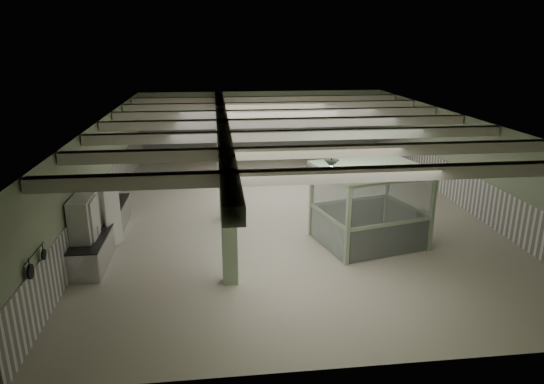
{
  "coord_description": "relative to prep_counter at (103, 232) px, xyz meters",
  "views": [
    {
      "loc": [
        -2.78,
        -18.17,
        6.45
      ],
      "look_at": [
        -0.86,
        -1.97,
        1.3
      ],
      "focal_mm": 32.0,
      "sensor_mm": 36.0,
      "label": 1
    }
  ],
  "objects": [
    {
      "name": "pitcher_far",
      "position": [
        -0.05,
        2.09,
        0.6
      ],
      "size": [
        0.24,
        0.27,
        0.31
      ],
      "primitive_type": null,
      "rotation": [
        0.0,
        0.0,
        0.13
      ],
      "color": "silver",
      "rests_on": "prep_counter"
    },
    {
      "name": "column_b",
      "position": [
        4.04,
        1.97,
        1.34
      ],
      "size": [
        0.42,
        0.42,
        3.6
      ],
      "primitive_type": "cube",
      "color": "#98B28F",
      "rests_on": "floor"
    },
    {
      "name": "beam_e",
      "position": [
        6.54,
        5.47,
        2.96
      ],
      "size": [
        13.9,
        0.35,
        0.32
      ],
      "primitive_type": "cube",
      "color": "beige",
      "rests_on": "ceiling"
    },
    {
      "name": "wall_left",
      "position": [
        -0.46,
        2.97,
        1.34
      ],
      "size": [
        0.02,
        20.0,
        3.6
      ],
      "primitive_type": "cube",
      "color": "#9FB08D",
      "rests_on": "floor"
    },
    {
      "name": "beam_d",
      "position": [
        6.54,
        2.97,
        2.96
      ],
      "size": [
        13.9,
        0.35,
        0.32
      ],
      "primitive_type": "cube",
      "color": "beige",
      "rests_on": "ceiling"
    },
    {
      "name": "column_d",
      "position": [
        4.04,
        10.97,
        1.34
      ],
      "size": [
        0.42,
        0.42,
        3.6
      ],
      "primitive_type": "cube",
      "color": "#98B28F",
      "rests_on": "floor"
    },
    {
      "name": "beam_f",
      "position": [
        6.54,
        7.97,
        2.96
      ],
      "size": [
        13.9,
        0.35,
        0.32
      ],
      "primitive_type": "cube",
      "color": "beige",
      "rests_on": "ceiling"
    },
    {
      "name": "pendant_back",
      "position": [
        7.04,
        8.47,
        2.59
      ],
      "size": [
        0.44,
        0.44,
        0.22
      ],
      "primitive_type": "cone",
      "rotation": [
        3.14,
        0.0,
        0.0
      ],
      "color": "#324234",
      "rests_on": "ceiling"
    },
    {
      "name": "wall_right",
      "position": [
        13.54,
        2.97,
        1.34
      ],
      "size": [
        0.02,
        20.0,
        3.6
      ],
      "primitive_type": "cube",
      "color": "#9FB08D",
      "rests_on": "floor"
    },
    {
      "name": "pitcher_near",
      "position": [
        -0.07,
        -1.22,
        0.56
      ],
      "size": [
        0.21,
        0.23,
        0.25
      ],
      "primitive_type": null,
      "rotation": [
        0.0,
        0.0,
        -0.22
      ],
      "color": "silver",
      "rests_on": "prep_counter"
    },
    {
      "name": "filing_cabinet",
      "position": [
        10.38,
        -1.05,
        0.1
      ],
      "size": [
        0.4,
        0.54,
        1.11
      ],
      "primitive_type": "cube",
      "rotation": [
        0.0,
        0.0,
        -0.09
      ],
      "color": "#535446",
      "rests_on": "floor"
    },
    {
      "name": "girder",
      "position": [
        4.04,
        2.97,
        2.92
      ],
      "size": [
        0.45,
        19.9,
        0.4
      ],
      "primitive_type": "cube",
      "color": "beige",
      "rests_on": "ceiling"
    },
    {
      "name": "wall_back",
      "position": [
        6.54,
        12.97,
        1.34
      ],
      "size": [
        14.0,
        0.02,
        3.6
      ],
      "primitive_type": "cube",
      "color": "#9FB08D",
      "rests_on": "floor"
    },
    {
      "name": "beam_c",
      "position": [
        6.54,
        0.47,
        2.96
      ],
      "size": [
        13.9,
        0.35,
        0.32
      ],
      "primitive_type": "cube",
      "color": "beige",
      "rests_on": "ceiling"
    },
    {
      "name": "wainscot_right",
      "position": [
        13.51,
        2.97,
        0.29
      ],
      "size": [
        0.05,
        19.9,
        1.5
      ],
      "primitive_type": "cube",
      "color": "white",
      "rests_on": "floor"
    },
    {
      "name": "beam_g",
      "position": [
        6.54,
        10.47,
        2.96
      ],
      "size": [
        13.9,
        0.35,
        0.32
      ],
      "primitive_type": "cube",
      "color": "beige",
      "rests_on": "ceiling"
    },
    {
      "name": "ceiling",
      "position": [
        6.54,
        2.97,
        3.14
      ],
      "size": [
        14.0,
        20.0,
        0.02
      ],
      "primitive_type": "cube",
      "color": "beige",
      "rests_on": "wall_back"
    },
    {
      "name": "skillet_near",
      "position": [
        -0.34,
        -5.13,
        1.17
      ],
      "size": [
        0.05,
        0.34,
        0.34
      ],
      "primitive_type": "cylinder",
      "rotation": [
        0.0,
        1.57,
        0.0
      ],
      "color": "black",
      "rests_on": "hook_rail"
    },
    {
      "name": "pendant_mid",
      "position": [
        7.04,
        3.47,
        2.59
      ],
      "size": [
        0.44,
        0.44,
        0.22
      ],
      "primitive_type": "cone",
      "rotation": [
        3.14,
        0.0,
        0.0
      ],
      "color": "#324234",
      "rests_on": "ceiling"
    },
    {
      "name": "orange_bowl",
      "position": [
        0.11,
        1.33,
        0.49
      ],
      "size": [
        0.32,
        0.32,
        0.1
      ],
      "primitive_type": "cylinder",
      "rotation": [
        0.0,
        0.0,
        0.2
      ],
      "color": "#B2B2B7",
      "rests_on": "prep_counter"
    },
    {
      "name": "floor",
      "position": [
        6.54,
        2.97,
        -0.46
      ],
      "size": [
        20.0,
        20.0,
        0.0
      ],
      "primitive_type": "plane",
      "color": "beige",
      "rests_on": "ground"
    },
    {
      "name": "prep_counter",
      "position": [
        0.0,
        0.0,
        0.0
      ],
      "size": [
        0.95,
        5.47,
        0.91
      ],
      "color": "silver",
      "rests_on": "floor"
    },
    {
      "name": "hook_rail",
      "position": [
        -0.39,
        -4.63,
        1.39
      ],
      "size": [
        0.02,
        1.2,
        0.02
      ],
      "primitive_type": "cylinder",
      "rotation": [
        1.57,
        0.0,
        0.0
      ],
      "color": "black",
      "rests_on": "wall_left"
    },
    {
      "name": "column_c",
      "position": [
        4.04,
        6.97,
        1.34
      ],
      "size": [
        0.42,
        0.42,
        3.6
      ],
      "primitive_type": "cube",
      "color": "#98B28F",
      "rests_on": "floor"
    },
    {
      "name": "beam_b",
      "position": [
        6.54,
        -2.03,
        2.96
      ],
      "size": [
        13.9,
        0.35,
        0.32
      ],
      "primitive_type": "cube",
      "color": "beige",
      "rests_on": "ceiling"
    },
    {
      "name": "wainscot_back",
      "position": [
        6.54,
        12.94,
        0.29
      ],
      "size": [
        13.9,
        0.05,
        1.5
      ],
      "primitive_type": "cube",
      "color": "white",
      "rests_on": "floor"
    },
    {
      "name": "guard_booth",
      "position": [
        8.67,
        -0.8,
        1.3
      ],
      "size": [
        3.81,
        3.45,
        2.61
      ],
      "rotation": [
        0.0,
        0.0,
        0.24
      ],
      "color": "#9AB490",
      "rests_on": "floor"
    },
    {
      "name": "wall_front",
      "position": [
        6.54,
        -7.03,
        1.34
      ],
      "size": [
        14.0,
        0.02,
        3.6
      ],
      "primitive_type": "cube",
      "color": "#9FB08D",
      "rests_on": "floor"
    },
    {
      "name": "beam_a",
      "position": [
        6.54,
        -4.53,
        2.96
      ],
      "size": [
        13.9,
        0.35,
        0.32
      ],
      "primitive_type": "cube",
      "color": "beige",
      "rests_on": "ceiling"
    },
    {
      "name": "walkin_cooler",
      "position": [
        -0.08,
        -1.03,
        0.59
      ],
      "size": [
        0.89,
        2.29,
        2.1
      ],
      "color": "silver",
      "rests_on": "floor"
    },
    {
      "name": "skillet_far",
      "position": [
        -0.34,
        -4.25,
        1.17
      ],
      "size": [
        0.03,
        0.26,
        0.26
      ],
      "primitive_type": "cylinder",
      "rotation": [
        0.0,
        1.57,
        0.0
      ],
      "color": "black",
      "rests_on": "hook_rail"
    },
    {
      "name": "pendant_front",
      "position": [
        7.04,
        -2.03,
        2.59
      ],
      "size": [
        0.44,
        0.44,
        0.22
      ],
      "primitive_type": "cone",
      "rotation": [
        3.14,
        0.0,
        0.0
      ],
      "color": "#324234",
      "rests_on": "ceiling"
    },
    {
      "name": "column_a",
      "position": [
        4.04,
        -3.03,
        1.34
      ],
      "size": [
        0.42,
        0.42,
        3.6
      ],
      "primitive_type": "cube",
      "color": "#98B28F",
      "rests_on": "floor"
    },
    {
      "name": "veg_colander",
      "position": [
        -0.0,
        -1.22,
        0.55
      ],
      "size": [
        0.59,
        0.59,
        0.22
      ],
      "primitive_type": null,
      "rotation": [
        0.0,
        0.0,
        0.26
      ],
      "color": "#3F3F44",
      "rests_on": "prep_counter"
    },
    {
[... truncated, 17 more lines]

